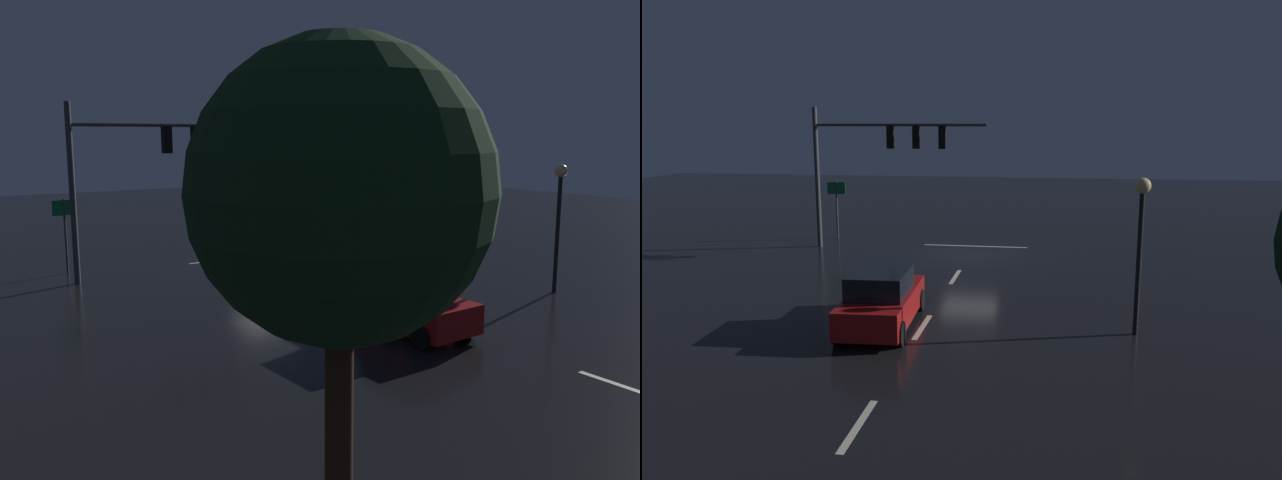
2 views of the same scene
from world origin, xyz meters
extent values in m
plane|color=black|center=(0.00, 0.00, 0.00)|extent=(80.00, 80.00, 0.00)
cylinder|color=#383A3D|center=(7.37, -0.86, 3.29)|extent=(0.22, 0.22, 6.58)
cylinder|color=#383A3D|center=(3.36, -0.86, 5.77)|extent=(8.02, 0.14, 0.14)
cube|color=black|center=(3.76, -0.86, 5.20)|extent=(0.32, 0.36, 1.00)
sphere|color=black|center=(3.76, -1.05, 5.52)|extent=(0.20, 0.20, 0.20)
sphere|color=black|center=(3.76, -1.05, 5.20)|extent=(0.20, 0.20, 0.20)
sphere|color=#19F24C|center=(3.76, -1.05, 4.88)|extent=(0.20, 0.20, 0.20)
cube|color=black|center=(2.56, -0.86, 5.20)|extent=(0.32, 0.36, 1.00)
sphere|color=black|center=(2.56, -1.05, 5.52)|extent=(0.20, 0.20, 0.20)
sphere|color=black|center=(2.56, -1.05, 5.20)|extent=(0.20, 0.20, 0.20)
sphere|color=#19F24C|center=(2.56, -1.05, 4.88)|extent=(0.20, 0.20, 0.20)
cube|color=black|center=(1.36, -0.86, 5.20)|extent=(0.32, 0.36, 1.00)
sphere|color=black|center=(1.36, -1.05, 5.52)|extent=(0.20, 0.20, 0.20)
sphere|color=black|center=(1.36, -1.05, 5.20)|extent=(0.20, 0.20, 0.20)
sphere|color=#19F24C|center=(1.36, -1.05, 4.88)|extent=(0.20, 0.20, 0.20)
cube|color=beige|center=(0.00, 4.00, 0.00)|extent=(0.16, 2.20, 0.01)
cube|color=beige|center=(0.00, 10.00, 0.00)|extent=(0.16, 2.20, 0.01)
cube|color=beige|center=(0.00, 16.00, 0.00)|extent=(0.16, 2.20, 0.01)
cube|color=beige|center=(0.00, -2.06, 0.00)|extent=(5.00, 0.16, 0.01)
cube|color=maroon|center=(1.19, 10.04, 0.62)|extent=(2.00, 4.38, 0.80)
cube|color=black|center=(1.18, 10.24, 1.36)|extent=(1.70, 2.17, 0.68)
cylinder|color=black|center=(2.10, 8.48, 0.34)|extent=(0.25, 0.69, 0.68)
cylinder|color=black|center=(0.42, 8.40, 0.34)|extent=(0.25, 0.69, 0.68)
cylinder|color=black|center=(1.95, 11.68, 0.34)|extent=(0.25, 0.69, 0.68)
cylinder|color=black|center=(0.27, 11.60, 0.34)|extent=(0.25, 0.69, 0.68)
sphere|color=#F9EFC6|center=(1.94, 7.95, 0.67)|extent=(0.20, 0.20, 0.20)
sphere|color=#F9EFC6|center=(0.64, 7.89, 0.67)|extent=(0.20, 0.20, 0.20)
cylinder|color=black|center=(-6.07, 9.72, 2.01)|extent=(0.14, 0.14, 4.03)
sphere|color=#F9D88C|center=(-6.07, 9.72, 4.21)|extent=(0.44, 0.44, 0.44)
cylinder|color=#383A3D|center=(7.23, -2.97, 1.48)|extent=(0.09, 0.09, 2.96)
cube|color=#0F6033|center=(7.23, -2.97, 2.61)|extent=(0.90, 0.19, 0.60)
cylinder|color=#382314|center=(8.50, 17.18, 1.68)|extent=(0.36, 0.36, 3.36)
sphere|color=#163319|center=(8.50, 17.18, 4.76)|extent=(3.71, 3.71, 3.71)
camera|label=1|loc=(12.99, 23.41, 5.42)|focal=36.46mm
camera|label=2|loc=(-3.71, 26.80, 5.89)|focal=34.52mm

